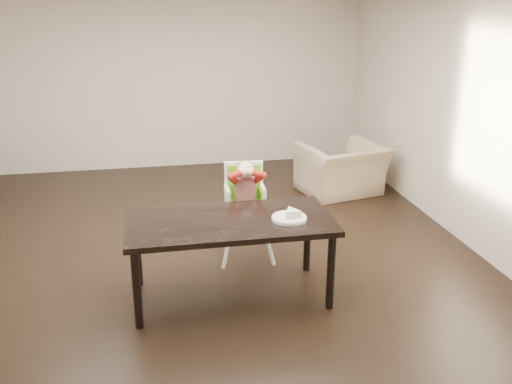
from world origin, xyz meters
TOP-DOWN VIEW (x-y plane):
  - ground at (0.00, 0.00)m, footprint 7.00×7.00m
  - room_walls at (0.00, 0.00)m, footprint 6.02×7.02m
  - dining_table at (0.29, -0.76)m, footprint 1.80×0.90m
  - high_chair at (0.57, 0.05)m, footprint 0.46×0.46m
  - plate at (0.81, -0.86)m, footprint 0.40×0.40m
  - armchair at (2.20, 1.74)m, footprint 1.18×0.90m

SIDE VIEW (x-z plane):
  - ground at x=0.00m, z-range 0.00..0.00m
  - armchair at x=2.20m, z-range 0.00..0.92m
  - dining_table at x=0.29m, z-range 0.30..1.05m
  - high_chair at x=0.57m, z-range 0.21..1.26m
  - plate at x=0.81m, z-range 0.74..0.82m
  - room_walls at x=0.00m, z-range 0.50..3.21m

